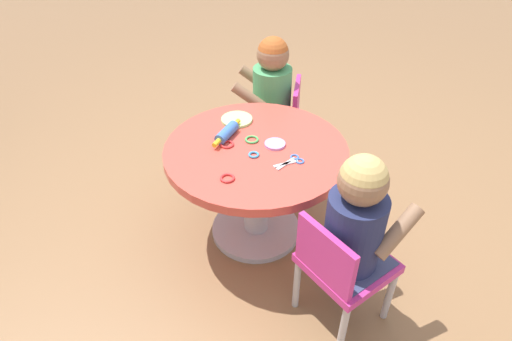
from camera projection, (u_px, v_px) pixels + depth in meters
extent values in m
plane|color=olive|center=(256.00, 231.00, 2.21)|extent=(10.00, 10.00, 0.00)
cylinder|color=silver|center=(256.00, 228.00, 2.20)|extent=(0.44, 0.44, 0.03)
cylinder|color=silver|center=(256.00, 195.00, 2.07)|extent=(0.12, 0.12, 0.47)
cylinder|color=#D84C3F|center=(256.00, 151.00, 1.91)|extent=(0.81, 0.81, 0.04)
cylinder|color=#B7B7BC|center=(389.00, 295.00, 1.73)|extent=(0.03, 0.03, 0.28)
cylinder|color=#B7B7BC|center=(342.00, 255.00, 1.90)|extent=(0.03, 0.03, 0.28)
cylinder|color=#B7B7BC|center=(343.00, 330.00, 1.61)|extent=(0.03, 0.03, 0.28)
cylinder|color=#B7B7BC|center=(297.00, 284.00, 1.77)|extent=(0.03, 0.03, 0.28)
cube|color=#CC338C|center=(347.00, 263.00, 1.66)|extent=(0.38, 0.38, 0.04)
cube|color=#CC338C|center=(325.00, 256.00, 1.51)|extent=(0.26, 0.10, 0.22)
cube|color=#3F4772|center=(347.00, 263.00, 1.65)|extent=(0.33, 0.35, 0.04)
cylinder|color=navy|center=(354.00, 231.00, 1.55)|extent=(0.21, 0.21, 0.30)
sphere|color=#997051|center=(363.00, 181.00, 1.41)|extent=(0.17, 0.17, 0.17)
sphere|color=tan|center=(364.00, 178.00, 1.41)|extent=(0.16, 0.16, 0.16)
cylinder|color=#997051|center=(398.00, 232.00, 1.51)|extent=(0.12, 0.22, 0.17)
cylinder|color=#997051|center=(351.00, 198.00, 1.66)|extent=(0.12, 0.22, 0.17)
cylinder|color=#B7B7BC|center=(253.00, 131.00, 2.70)|extent=(0.03, 0.03, 0.28)
cylinder|color=#B7B7BC|center=(245.00, 155.00, 2.50)|extent=(0.03, 0.03, 0.28)
cylinder|color=#B7B7BC|center=(294.00, 134.00, 2.67)|extent=(0.03, 0.03, 0.28)
cylinder|color=#B7B7BC|center=(291.00, 159.00, 2.47)|extent=(0.03, 0.03, 0.28)
cube|color=#CC338C|center=(271.00, 121.00, 2.49)|extent=(0.40, 0.40, 0.04)
cube|color=#CC338C|center=(296.00, 103.00, 2.40)|extent=(0.25, 0.15, 0.22)
cube|color=#3F4772|center=(271.00, 121.00, 2.49)|extent=(0.36, 0.37, 0.04)
cylinder|color=#4CA566|center=(272.00, 94.00, 2.39)|extent=(0.21, 0.21, 0.30)
sphere|color=#997051|center=(273.00, 54.00, 2.25)|extent=(0.17, 0.17, 0.17)
sphere|color=#B25926|center=(273.00, 52.00, 2.24)|extent=(0.16, 0.16, 0.16)
cylinder|color=#997051|center=(257.00, 80.00, 2.47)|extent=(0.15, 0.21, 0.17)
cylinder|color=#997051|center=(251.00, 98.00, 2.30)|extent=(0.15, 0.21, 0.17)
cylinder|color=#3F72CC|center=(227.00, 133.00, 1.95)|extent=(0.14, 0.13, 0.05)
cylinder|color=yellow|center=(217.00, 143.00, 1.88)|extent=(0.05, 0.05, 0.02)
cylinder|color=yellow|center=(236.00, 123.00, 2.02)|extent=(0.05, 0.05, 0.02)
cube|color=silver|center=(286.00, 164.00, 1.80)|extent=(0.06, 0.10, 0.01)
cube|color=silver|center=(286.00, 164.00, 1.80)|extent=(0.02, 0.11, 0.01)
torus|color=#3F72CC|center=(295.00, 157.00, 1.84)|extent=(0.05, 0.05, 0.01)
torus|color=#3F72CC|center=(300.00, 161.00, 1.81)|extent=(0.05, 0.05, 0.01)
cylinder|color=#B2E58C|center=(237.00, 120.00, 2.08)|extent=(0.15, 0.15, 0.01)
cylinder|color=#CC99E5|center=(275.00, 144.00, 1.91)|extent=(0.09, 0.09, 0.01)
torus|color=#3F99D8|center=(254.00, 155.00, 1.85)|extent=(0.05, 0.05, 0.01)
torus|color=red|center=(227.00, 144.00, 1.91)|extent=(0.06, 0.06, 0.01)
torus|color=red|center=(227.00, 178.00, 1.72)|extent=(0.06, 0.06, 0.01)
torus|color=#4CB259|center=(252.00, 140.00, 1.94)|extent=(0.06, 0.06, 0.01)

